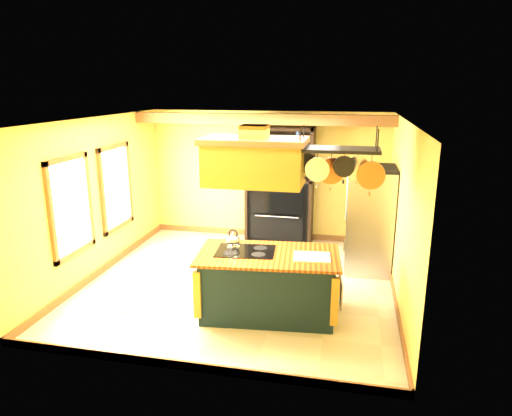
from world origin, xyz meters
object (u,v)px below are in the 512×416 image
at_px(kitchen_island, 268,283).
at_px(range_hood, 254,160).
at_px(refrigerator, 369,222).
at_px(hutch, 280,199).
at_px(pot_rack, 339,159).

bearing_deg(kitchen_island, range_hood, 174.69).
bearing_deg(refrigerator, hutch, 147.02).
bearing_deg(hutch, refrigerator, -32.98).
distance_m(kitchen_island, range_hood, 1.78).
relative_size(kitchen_island, pot_rack, 1.80).
height_order(refrigerator, hutch, hutch).
xyz_separation_m(kitchen_island, hutch, (-0.34, 3.17, 0.45)).
relative_size(range_hood, hutch, 0.58).
xyz_separation_m(range_hood, hutch, (-0.14, 3.17, -1.32)).
distance_m(range_hood, hutch, 3.43).
bearing_deg(range_hood, refrigerator, 50.89).
distance_m(pot_rack, hutch, 3.67).
distance_m(pot_rack, refrigerator, 2.51).
height_order(kitchen_island, pot_rack, pot_rack).
height_order(kitchen_island, range_hood, range_hood).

